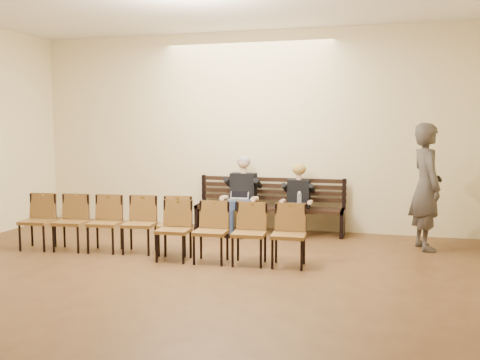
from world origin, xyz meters
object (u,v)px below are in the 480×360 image
object	(u,v)px
water_bottle	(299,205)
chair_row_back	(230,233)
bag	(212,221)
passerby	(427,177)
seated_woman	(298,204)
chair_row_front	(105,224)
bench	(269,219)
seated_man	(242,195)
laptop	(238,201)

from	to	relation	value
water_bottle	chair_row_back	world-z (taller)	chair_row_back
bag	passerby	size ratio (longest dim) A/B	0.16
seated_woman	chair_row_front	bearing A→B (deg)	-143.27
bench	seated_man	bearing A→B (deg)	-165.08
seated_woman	bag	bearing A→B (deg)	172.10
bench	chair_row_front	distance (m)	2.86
laptop	water_bottle	bearing A→B (deg)	-11.44
bag	laptop	bearing A→B (deg)	-33.30
seated_man	seated_woman	size ratio (longest dim) A/B	1.22
chair_row_back	water_bottle	bearing A→B (deg)	66.13
seated_man	laptop	size ratio (longest dim) A/B	4.04
water_bottle	passerby	size ratio (longest dim) A/B	0.10
laptop	bag	size ratio (longest dim) A/B	0.93
passerby	chair_row_front	size ratio (longest dim) A/B	0.85
water_bottle	chair_row_back	bearing A→B (deg)	-110.35
laptop	passerby	xyz separation A→B (m)	(3.01, -0.32, 0.52)
passerby	chair_row_back	xyz separation A→B (m)	(-2.58, -1.57, -0.67)
bag	chair_row_back	distance (m)	2.50
seated_woman	passerby	bearing A→B (deg)	-13.49
bench	bag	bearing A→B (deg)	174.63
seated_man	bench	bearing A→B (deg)	14.92
bench	seated_woman	xyz separation A→B (m)	(0.52, -0.12, 0.31)
passerby	bench	bearing A→B (deg)	59.79
seated_woman	bag	xyz separation A→B (m)	(-1.59, 0.22, -0.41)
passerby	water_bottle	bearing A→B (deg)	67.84
bench	chair_row_back	distance (m)	2.18
seated_woman	chair_row_front	xyz separation A→B (m)	(-2.54, -1.90, -0.12)
bench	laptop	bearing A→B (deg)	-149.84
seated_woman	water_bottle	distance (m)	0.31
seated_man	passerby	size ratio (longest dim) A/B	0.60
seated_woman	water_bottle	world-z (taller)	seated_woman
water_bottle	seated_woman	bearing A→B (deg)	103.76
seated_woman	seated_man	bearing A→B (deg)	180.00
seated_man	chair_row_back	size ratio (longest dim) A/B	0.64
chair_row_front	chair_row_back	bearing A→B (deg)	-11.59
chair_row_front	chair_row_back	xyz separation A→B (m)	(1.97, -0.16, -0.00)
seated_man	passerby	world-z (taller)	passerby
water_bottle	bag	distance (m)	1.79
bag	chair_row_back	world-z (taller)	chair_row_back
chair_row_back	laptop	bearing A→B (deg)	99.21
seated_man	chair_row_back	xyz separation A→B (m)	(0.39, -2.05, -0.24)
seated_man	chair_row_front	world-z (taller)	seated_man
chair_row_back	bag	bearing A→B (deg)	110.39
bag	chair_row_front	distance (m)	2.34
bag	bench	bearing A→B (deg)	-5.37
seated_woman	water_bottle	size ratio (longest dim) A/B	4.73
seated_woman	passerby	xyz separation A→B (m)	(2.00, -0.48, 0.55)
laptop	chair_row_back	distance (m)	1.95
seated_woman	passerby	distance (m)	2.13
laptop	chair_row_back	size ratio (longest dim) A/B	0.16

